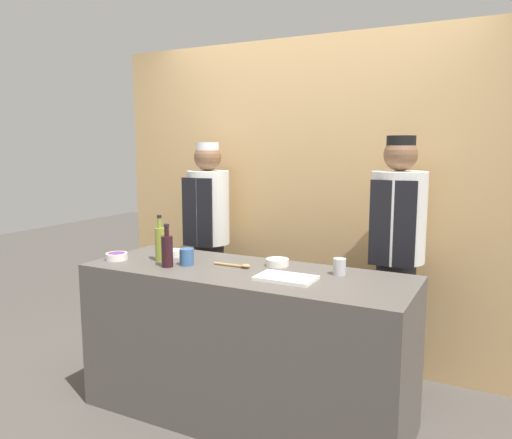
{
  "coord_description": "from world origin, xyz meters",
  "views": [
    {
      "loc": [
        1.35,
        -2.48,
        1.62
      ],
      "look_at": [
        0.0,
        0.14,
        1.18
      ],
      "focal_mm": 35.0,
      "sensor_mm": 36.0,
      "label": 1
    }
  ],
  "objects": [
    {
      "name": "chef_left",
      "position": [
        -0.72,
        0.72,
        0.9
      ],
      "size": [
        0.32,
        0.32,
        1.65
      ],
      "color": "#28282D",
      "rests_on": "ground_plane"
    },
    {
      "name": "sauce_bowl_white",
      "position": [
        0.12,
        0.19,
        0.93
      ],
      "size": [
        0.14,
        0.14,
        0.04
      ],
      "color": "white",
      "rests_on": "counter"
    },
    {
      "name": "counter",
      "position": [
        0.0,
        0.0,
        0.45
      ],
      "size": [
        1.93,
        0.69,
        0.9
      ],
      "color": "#514C47",
      "rests_on": "ground_plane"
    },
    {
      "name": "bottle_wine",
      "position": [
        -0.45,
        -0.14,
        1.0
      ],
      "size": [
        0.07,
        0.07,
        0.26
      ],
      "color": "black",
      "rests_on": "counter"
    },
    {
      "name": "cutting_board",
      "position": [
        0.3,
        -0.09,
        0.91
      ],
      "size": [
        0.32,
        0.2,
        0.02
      ],
      "color": "white",
      "rests_on": "counter"
    },
    {
      "name": "cup_steel",
      "position": [
        0.52,
        0.15,
        0.95
      ],
      "size": [
        0.07,
        0.07,
        0.09
      ],
      "color": "#B7B7BC",
      "rests_on": "counter"
    },
    {
      "name": "cabinet_wall",
      "position": [
        0.0,
        1.07,
        1.2
      ],
      "size": [
        3.26,
        0.18,
        2.4
      ],
      "color": "tan",
      "rests_on": "ground_plane"
    },
    {
      "name": "sauce_bowl_purple",
      "position": [
        -0.85,
        -0.14,
        0.93
      ],
      "size": [
        0.14,
        0.14,
        0.04
      ],
      "color": "white",
      "rests_on": "counter"
    },
    {
      "name": "chef_right",
      "position": [
        0.72,
        0.72,
        0.91
      ],
      "size": [
        0.35,
        0.35,
        1.68
      ],
      "color": "#28282D",
      "rests_on": "ground_plane"
    },
    {
      "name": "bottle_oil",
      "position": [
        -0.59,
        -0.03,
        1.02
      ],
      "size": [
        0.06,
        0.06,
        0.29
      ],
      "color": "olive",
      "rests_on": "counter"
    },
    {
      "name": "sauce_bowl_yellow",
      "position": [
        -0.59,
        0.12,
        0.93
      ],
      "size": [
        0.12,
        0.12,
        0.04
      ],
      "color": "white",
      "rests_on": "counter"
    },
    {
      "name": "cup_blue",
      "position": [
        -0.38,
        -0.05,
        0.95
      ],
      "size": [
        0.09,
        0.09,
        0.1
      ],
      "color": "#386093",
      "rests_on": "counter"
    },
    {
      "name": "ground_plane",
      "position": [
        0.0,
        0.0,
        0.0
      ],
      "size": [
        14.0,
        14.0,
        0.0
      ],
      "primitive_type": "plane",
      "color": "#4C4742"
    },
    {
      "name": "wooden_spoon",
      "position": [
        -0.08,
        0.04,
        0.91
      ],
      "size": [
        0.24,
        0.04,
        0.03
      ],
      "color": "#B2844C",
      "rests_on": "counter"
    }
  ]
}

